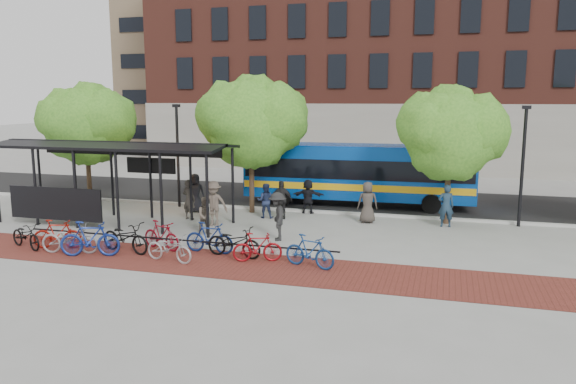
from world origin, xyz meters
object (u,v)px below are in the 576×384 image
(bike_5, at_px, (161,235))
(pedestrian_7, at_px, (446,206))
(bike_1, at_px, (58,234))
(bike_8, at_px, (234,242))
(pedestrian_9, at_px, (277,216))
(bike_11, at_px, (310,251))
(bus_shelter, at_px, (110,155))
(pedestrian_0, at_px, (195,193))
(pedestrian_6, at_px, (368,202))
(lamp_post_right, at_px, (523,163))
(pedestrian_4, at_px, (281,200))
(bike_2, at_px, (70,239))
(bike_6, at_px, (169,248))
(pedestrian_2, at_px, (265,201))
(tree_b, at_px, (253,119))
(lamp_post_left, at_px, (178,152))
(bike_4, at_px, (125,237))
(tree_c, at_px, (452,131))
(bike_3, at_px, (90,239))
(bike_7, at_px, (209,238))
(bike_9, at_px, (257,247))
(bus, at_px, (358,171))
(pedestrian_1, at_px, (189,199))
(pedestrian_8, at_px, (206,216))
(bike_0, at_px, (26,235))
(pedestrian_5, at_px, (308,196))
(pedestrian_3, at_px, (214,204))

(bike_5, distance_m, pedestrian_7, 11.88)
(bike_1, relative_size, bike_8, 0.87)
(pedestrian_9, bearing_deg, bike_11, 12.87)
(bus_shelter, relative_size, bike_5, 6.00)
(bike_1, height_order, pedestrian_0, pedestrian_0)
(bike_5, xyz_separation_m, pedestrian_6, (6.55, 6.47, 0.38))
(lamp_post_right, relative_size, pedestrian_4, 2.95)
(bike_1, height_order, bike_2, bike_1)
(bus_shelter, relative_size, bike_6, 5.79)
(pedestrian_9, bearing_deg, pedestrian_2, -175.71)
(pedestrian_6, bearing_deg, tree_b, -22.82)
(lamp_post_left, xyz_separation_m, bike_11, (8.79, -8.21, -2.20))
(bike_4, bearing_deg, tree_c, -40.00)
(bike_3, height_order, bike_7, bike_3)
(bike_7, height_order, bike_9, bike_7)
(bike_1, xyz_separation_m, bike_11, (9.39, 0.26, 0.00))
(pedestrian_0, bearing_deg, pedestrian_4, -28.67)
(bus, height_order, bike_5, bus)
(lamp_post_right, height_order, bike_5, lamp_post_right)
(tree_b, distance_m, bike_7, 8.29)
(pedestrian_1, distance_m, pedestrian_8, 3.14)
(bike_0, height_order, pedestrian_6, pedestrian_6)
(bike_1, distance_m, pedestrian_6, 12.64)
(bike_3, bearing_deg, pedestrian_2, -43.19)
(bike_3, bearing_deg, pedestrian_8, -49.42)
(bike_6, xyz_separation_m, bike_9, (2.84, 0.82, 0.02))
(bike_4, height_order, bike_5, bike_4)
(lamp_post_right, xyz_separation_m, pedestrian_4, (-10.25, -1.25, -1.88))
(bike_6, distance_m, pedestrian_5, 9.42)
(bike_9, relative_size, pedestrian_1, 0.92)
(bike_8, bearing_deg, pedestrian_3, 39.32)
(pedestrian_7, bearing_deg, bike_3, 24.08)
(bike_2, xyz_separation_m, bike_7, (4.72, 1.39, 0.02))
(pedestrian_5, bearing_deg, pedestrian_7, 165.66)
(pedestrian_1, bearing_deg, bike_11, 156.43)
(tree_c, relative_size, bike_2, 2.89)
(pedestrian_1, xyz_separation_m, pedestrian_7, (11.17, 1.64, 0.01))
(pedestrian_0, bearing_deg, bike_5, -100.59)
(bike_8, bearing_deg, lamp_post_left, 45.72)
(bike_11, distance_m, pedestrian_1, 8.98)
(pedestrian_7, bearing_deg, pedestrian_5, -20.69)
(bike_5, height_order, bike_9, bike_5)
(bike_1, bearing_deg, bike_0, 89.19)
(pedestrian_0, height_order, pedestrian_9, pedestrian_9)
(bus_shelter, height_order, bike_3, bus_shelter)
(bus, bearing_deg, pedestrian_4, -126.30)
(bike_0, distance_m, pedestrian_9, 9.25)
(pedestrian_6, bearing_deg, bike_2, 25.46)
(bike_5, bearing_deg, pedestrian_4, -3.78)
(bike_6, bearing_deg, bike_8, -48.25)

